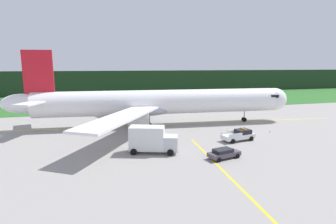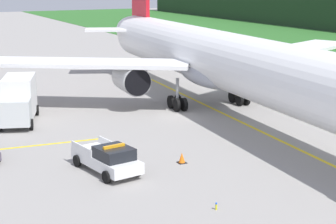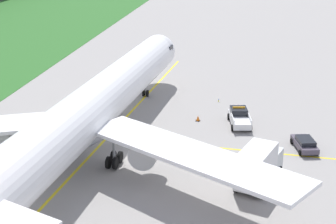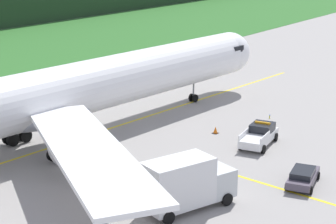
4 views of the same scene
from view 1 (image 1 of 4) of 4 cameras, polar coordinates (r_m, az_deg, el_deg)
ground at (r=50.56m, az=-2.18°, el=-3.86°), size 320.00×320.00×0.00m
grass_verge at (r=92.78m, az=-8.29°, el=2.40°), size 320.00×44.56×0.04m
distant_tree_line at (r=116.98m, az=-9.87°, el=6.30°), size 288.00×4.64×9.78m
taxiway_centerline_main at (r=54.79m, az=-1.59°, el=-2.76°), size 77.32×6.47×0.01m
taxiway_centerline_spur at (r=32.22m, az=11.74°, el=-12.26°), size 2.42×26.60×0.01m
airliner at (r=53.85m, az=-2.36°, el=2.02°), size 57.67×44.28×14.83m
ops_pickup_truck at (r=44.90m, az=14.98°, el=-4.79°), size 5.74×3.07×1.94m
catering_truck at (r=37.32m, az=-3.53°, el=-5.81°), size 7.10×4.45×3.89m
staff_car at (r=36.14m, az=11.85°, el=-8.60°), size 4.65×2.76×1.30m
apron_cone at (r=49.41m, az=12.51°, el=-4.02°), size 0.55×0.55×0.69m
taxiway_edge_light_east at (r=51.78m, az=20.95°, el=-3.94°), size 0.12×0.12×0.41m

